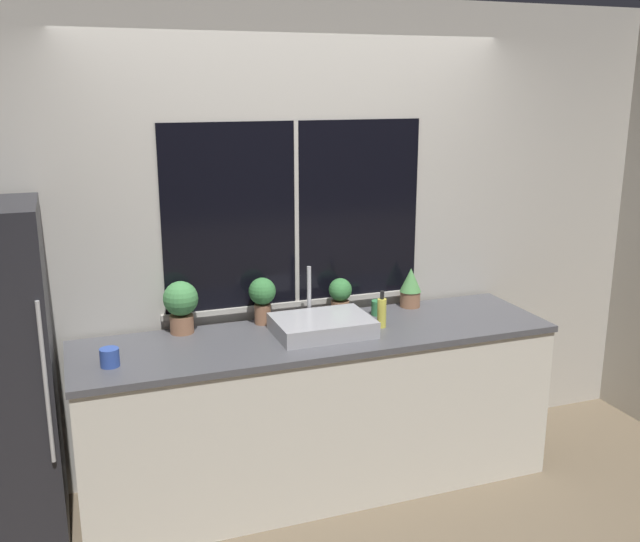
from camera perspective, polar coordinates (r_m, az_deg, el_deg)
The scene contains 12 objects.
ground_plane at distance 4.02m, azimuth 1.58°, elevation -18.94°, with size 14.00×14.00×0.00m, color brown.
wall_back at distance 4.14m, azimuth -2.05°, elevation 2.46°, with size 8.00×0.09×2.70m.
wall_right at distance 5.92m, azimuth 17.88°, elevation 5.45°, with size 0.06×7.00×2.70m.
counter at distance 4.07m, azimuth -0.14°, elevation -11.09°, with size 2.62×0.69×0.92m.
sink at distance 3.88m, azimuth 0.17°, elevation -4.35°, with size 0.52×0.43×0.32m.
potted_plant_far_left at distance 3.92m, azimuth -11.07°, elevation -2.57°, with size 0.19×0.19×0.29m.
potted_plant_center_left at distance 4.01m, azimuth -4.64°, elevation -2.02°, with size 0.15×0.15×0.27m.
potted_plant_center_right at distance 4.17m, azimuth 1.63°, elevation -1.92°, with size 0.14×0.14×0.22m.
potted_plant_far_right at distance 4.35m, azimuth 7.25°, elevation -1.27°, with size 0.13×0.13×0.24m.
soap_bottle at distance 3.97m, azimuth 4.96°, elevation -3.30°, with size 0.05×0.05×0.21m.
mug_blue at distance 3.58m, azimuth -16.48°, elevation -6.65°, with size 0.09×0.09×0.09m.
mug_green at distance 4.20m, azimuth 4.65°, elevation -2.95°, with size 0.08×0.08×0.09m.
Camera 1 is at (-1.24, -3.11, 2.23)m, focal length 40.00 mm.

